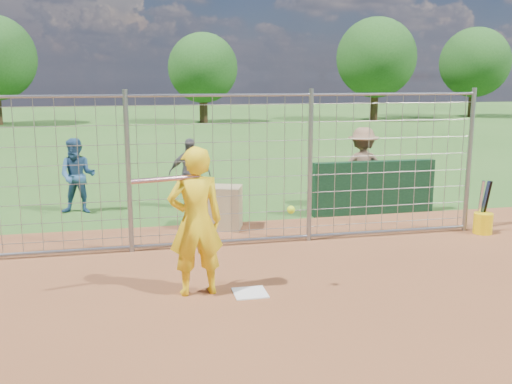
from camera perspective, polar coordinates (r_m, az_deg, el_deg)
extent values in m
plane|color=#2D591E|center=(7.76, -0.90, -9.60)|extent=(100.00, 100.00, 0.00)
cube|color=silver|center=(7.58, -0.60, -10.07)|extent=(0.43, 0.43, 0.02)
cube|color=#11381E|center=(11.96, 11.70, 0.43)|extent=(2.60, 0.20, 1.10)
imported|color=yellow|center=(7.33, -6.05, -2.97)|extent=(0.75, 0.52, 1.94)
imported|color=#29517D|center=(12.30, -17.42, 1.54)|extent=(0.85, 0.71, 1.56)
imported|color=#525155|center=(12.23, -6.65, 1.84)|extent=(0.93, 0.49, 1.52)
imported|color=#88644A|center=(12.36, 10.59, 2.34)|extent=(1.24, 0.88, 1.74)
cube|color=tan|center=(10.63, -3.69, -1.56)|extent=(0.93, 0.78, 0.80)
cylinder|color=silver|center=(7.02, -9.02, 1.29)|extent=(0.85, 0.27, 0.06)
sphere|color=#CAFF1A|center=(7.29, 3.52, -1.77)|extent=(0.10, 0.10, 0.10)
cylinder|color=yellow|center=(11.09, 21.74, -2.93)|extent=(0.34, 0.34, 0.38)
cylinder|color=silver|center=(11.02, 21.52, -1.07)|extent=(0.07, 0.16, 0.85)
cylinder|color=navy|center=(11.06, 21.82, -1.05)|extent=(0.09, 0.22, 0.85)
cylinder|color=black|center=(11.09, 22.04, -1.04)|extent=(0.06, 0.23, 0.84)
cylinder|color=gray|center=(9.22, -12.64, 1.88)|extent=(0.08, 0.08, 2.60)
cylinder|color=gray|center=(9.68, 5.42, 2.56)|extent=(0.08, 0.08, 2.60)
cylinder|color=gray|center=(10.97, 20.54, 2.93)|extent=(0.08, 0.08, 2.60)
cylinder|color=gray|center=(9.22, -3.48, 9.64)|extent=(9.00, 0.05, 0.05)
cylinder|color=gray|center=(9.60, -3.30, -4.95)|extent=(9.00, 0.05, 0.05)
cube|color=gray|center=(9.34, -3.39, 1.95)|extent=(9.00, 0.02, 2.50)
cylinder|color=#3F2B19|center=(35.42, -5.27, 8.67)|extent=(0.50, 0.50, 2.16)
sphere|color=#26561E|center=(35.38, -5.34, 12.26)|extent=(4.20, 4.20, 4.20)
cylinder|color=#3F2B19|center=(37.92, 11.76, 8.99)|extent=(0.50, 0.50, 2.59)
sphere|color=#26561E|center=(37.91, 11.93, 13.01)|extent=(5.04, 5.04, 5.04)
cylinder|color=#3F2B19|center=(43.07, 20.80, 8.66)|extent=(0.50, 0.50, 2.45)
sphere|color=#26561E|center=(43.05, 21.05, 12.00)|extent=(4.76, 4.76, 4.76)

